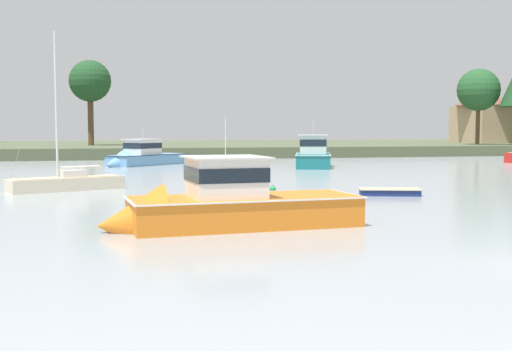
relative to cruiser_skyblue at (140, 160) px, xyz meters
name	(u,v)px	position (x,y,z in m)	size (l,w,h in m)	color
far_shore_bank	(181,147)	(8.27, 39.05, 0.11)	(165.59, 55.75, 1.32)	#4C563D
cruiser_skyblue	(140,160)	(0.00, 0.00, 0.00)	(8.97, 8.73, 4.92)	#669ECC
sailboat_cream	(67,187)	(-5.26, -24.77, -0.34)	(6.51, 4.04, 9.32)	beige
cruiser_orange	(215,213)	(0.61, -40.24, -0.04)	(9.40, 3.81, 4.97)	orange
dinghy_navy	(390,193)	(11.31, -31.30, -0.43)	(3.44, 2.28, 0.48)	navy
cruiser_teal	(313,160)	(15.60, -5.33, 0.08)	(5.61, 9.77, 5.39)	#196B70
mooring_buoy_green	(273,189)	(6.06, -27.22, -0.49)	(0.36, 0.36, 0.41)	#1E8C47
shore_tree_inland_b	(90,82)	(-5.06, 25.99, 9.14)	(5.48, 5.48, 11.23)	brown
shore_tree_right	(479,90)	(47.40, 18.47, 8.32)	(5.87, 5.87, 10.53)	brown
cottage_near_water	(486,116)	(55.72, 29.51, 4.94)	(7.96, 10.54, 8.09)	tan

